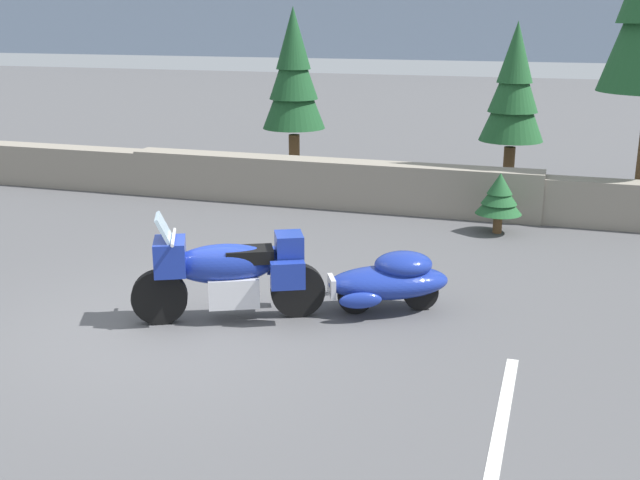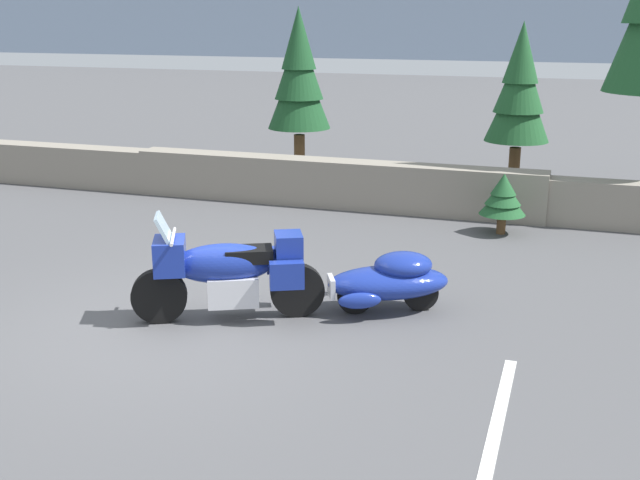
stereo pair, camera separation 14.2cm
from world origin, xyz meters
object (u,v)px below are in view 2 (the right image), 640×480
(touring_motorcycle, at_px, (228,270))
(pine_tree_far_right, at_px, (299,75))
(car_shaped_trailer, at_px, (389,280))
(pine_tree_secondary, at_px, (520,89))

(touring_motorcycle, bearing_deg, pine_tree_far_right, 103.67)
(touring_motorcycle, xyz_separation_m, car_shaped_trailer, (1.77, 0.85, -0.21))
(pine_tree_secondary, xyz_separation_m, pine_tree_far_right, (-4.50, -0.27, 0.18))
(car_shaped_trailer, distance_m, pine_tree_secondary, 7.30)
(car_shaped_trailer, bearing_deg, pine_tree_far_right, 118.18)
(touring_motorcycle, relative_size, pine_tree_secondary, 0.62)
(car_shaped_trailer, xyz_separation_m, pine_tree_far_right, (-3.63, 6.77, 1.92))
(pine_tree_secondary, bearing_deg, touring_motorcycle, -108.57)
(car_shaped_trailer, height_order, pine_tree_far_right, pine_tree_far_right)
(car_shaped_trailer, height_order, pine_tree_secondary, pine_tree_secondary)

